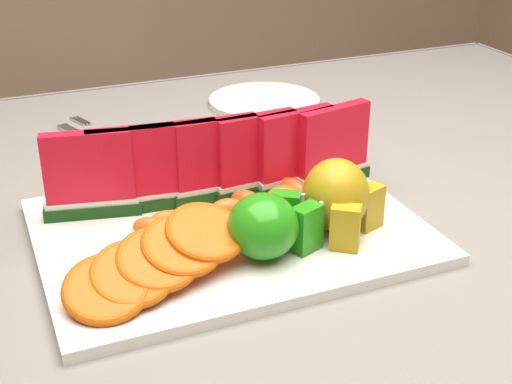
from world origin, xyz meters
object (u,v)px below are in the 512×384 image
platter (229,231)px  pear_cluster (338,198)px  apple_cluster (269,225)px  fork (91,139)px  side_plate (264,101)px

platter → pear_cluster: bearing=-26.9°
apple_cluster → pear_cluster: 0.09m
platter → fork: (-0.09, 0.33, -0.00)m
pear_cluster → side_plate: bearing=76.6°
platter → fork: 0.34m
fork → pear_cluster: bearing=-63.9°
platter → apple_cluster: 0.08m
side_plate → fork: side_plate is taller
platter → apple_cluster: apple_cluster is taller
apple_cluster → side_plate: bearing=67.3°
platter → apple_cluster: bearing=-76.9°
pear_cluster → fork: (-0.19, 0.38, -0.05)m
pear_cluster → platter: bearing=153.1°
side_plate → fork: size_ratio=1.14×
pear_cluster → side_plate: pear_cluster is taller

